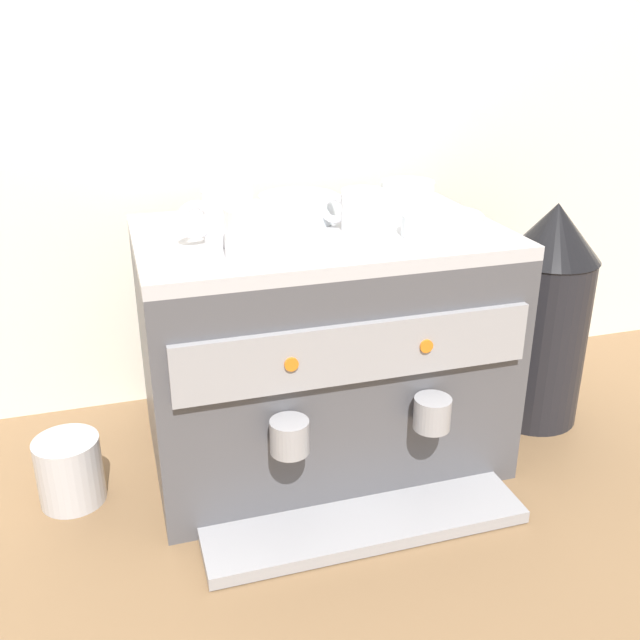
% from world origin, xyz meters
% --- Properties ---
extents(ground_plane, '(4.00, 4.00, 0.00)m').
position_xyz_m(ground_plane, '(0.00, 0.00, 0.00)').
color(ground_plane, brown).
extents(tiled_backsplash_wall, '(2.80, 0.03, 1.05)m').
position_xyz_m(tiled_backsplash_wall, '(0.00, 0.29, 0.52)').
color(tiled_backsplash_wall, silver).
rests_on(tiled_backsplash_wall, ground_plane).
extents(espresso_machine, '(0.58, 0.48, 0.41)m').
position_xyz_m(espresso_machine, '(0.00, -0.01, 0.20)').
color(espresso_machine, '#4C4C51').
rests_on(espresso_machine, ground_plane).
extents(ceramic_cup_0, '(0.08, 0.12, 0.07)m').
position_xyz_m(ceramic_cup_0, '(-0.13, -0.11, 0.44)').
color(ceramic_cup_0, white).
rests_on(ceramic_cup_0, espresso_machine).
extents(ceramic_cup_1, '(0.12, 0.07, 0.08)m').
position_xyz_m(ceramic_cup_1, '(-0.15, -0.02, 0.45)').
color(ceramic_cup_1, white).
rests_on(ceramic_cup_1, espresso_machine).
extents(ceramic_cup_2, '(0.10, 0.07, 0.06)m').
position_xyz_m(ceramic_cup_2, '(0.06, -0.02, 0.44)').
color(ceramic_cup_2, white).
rests_on(ceramic_cup_2, espresso_machine).
extents(ceramic_bowl_0, '(0.13, 0.13, 0.04)m').
position_xyz_m(ceramic_bowl_0, '(-0.02, 0.07, 0.43)').
color(ceramic_bowl_0, silver).
rests_on(ceramic_bowl_0, espresso_machine).
extents(ceramic_bowl_1, '(0.12, 0.12, 0.03)m').
position_xyz_m(ceramic_bowl_1, '(0.17, -0.09, 0.42)').
color(ceramic_bowl_1, silver).
rests_on(ceramic_bowl_1, espresso_machine).
extents(ceramic_bowl_2, '(0.09, 0.09, 0.04)m').
position_xyz_m(ceramic_bowl_2, '(0.19, 0.10, 0.43)').
color(ceramic_bowl_2, silver).
rests_on(ceramic_bowl_2, espresso_machine).
extents(coffee_grinder, '(0.17, 0.17, 0.42)m').
position_xyz_m(coffee_grinder, '(0.43, -0.01, 0.21)').
color(coffee_grinder, black).
rests_on(coffee_grinder, ground_plane).
extents(milk_pitcher, '(0.10, 0.10, 0.11)m').
position_xyz_m(milk_pitcher, '(-0.42, -0.03, 0.06)').
color(milk_pitcher, '#B7B7BC').
rests_on(milk_pitcher, ground_plane).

